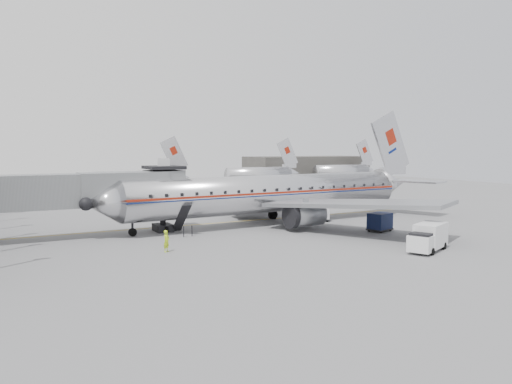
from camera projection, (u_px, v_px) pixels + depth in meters
ground at (264, 229)px, 49.78m from camera, size 160.00×160.00×0.00m
hangar at (307, 169)px, 123.30m from camera, size 30.00×12.00×6.00m
apron_line at (262, 220)px, 56.46m from camera, size 60.00×0.15×0.01m
jet_bridge at (83, 192)px, 44.89m from camera, size 21.00×6.20×7.10m
distant_aircraft_near at (138, 179)px, 85.69m from camera, size 16.39×3.20×10.26m
distant_aircraft_mid at (260, 174)px, 101.32m from camera, size 16.39×3.20×10.26m
distant_aircraft_far at (342, 171)px, 116.01m from camera, size 16.39×3.20×10.26m
airliner at (277, 193)px, 53.66m from camera, size 40.39×37.36×12.77m
service_van at (428, 237)px, 39.13m from camera, size 4.86×3.46×2.14m
baggage_cart_navy at (380, 222)px, 48.44m from camera, size 2.67×2.30×1.78m
baggage_cart_white at (319, 213)px, 55.18m from camera, size 2.71×2.44×1.74m
ramp_worker at (166, 241)px, 38.84m from camera, size 0.74×0.72×1.72m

